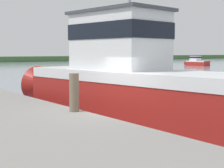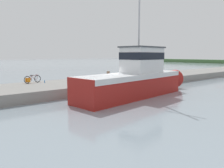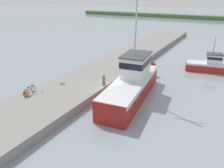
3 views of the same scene
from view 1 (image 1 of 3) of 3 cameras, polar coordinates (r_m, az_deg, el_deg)
ground_plane at (r=11.02m, az=-0.73°, el=-8.69°), size 320.00×320.00×0.00m
far_shoreline at (r=97.61m, az=-14.72°, el=4.03°), size 180.00×5.00×1.45m
fishing_boat_main at (r=12.91m, az=3.15°, el=0.51°), size 4.06×13.19×10.99m
boat_orange_near at (r=68.62m, az=13.89°, el=3.63°), size 2.63×5.03×2.07m
boat_blue_far at (r=26.16m, az=-3.62°, el=1.55°), size 6.65×2.92×4.70m
mooring_post at (r=10.52m, az=-6.31°, el=-1.39°), size 0.30×0.30×1.18m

